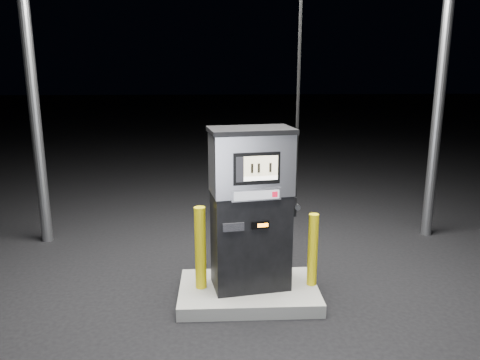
{
  "coord_description": "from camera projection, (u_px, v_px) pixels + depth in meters",
  "views": [
    {
      "loc": [
        -0.34,
        -4.97,
        2.64
      ],
      "look_at": [
        -0.1,
        0.0,
        1.42
      ],
      "focal_mm": 35.0,
      "sensor_mm": 36.0,
      "label": 1
    }
  ],
  "objects": [
    {
      "name": "ground",
      "position": [
        249.0,
        298.0,
        5.47
      ],
      "size": [
        80.0,
        80.0,
        0.0
      ],
      "primitive_type": "plane",
      "color": "black",
      "rests_on": "ground"
    },
    {
      "name": "pump_island",
      "position": [
        249.0,
        292.0,
        5.45
      ],
      "size": [
        1.6,
        1.0,
        0.15
      ],
      "primitive_type": "cube",
      "color": "gray",
      "rests_on": "ground"
    },
    {
      "name": "bollard_left",
      "position": [
        200.0,
        248.0,
        5.3
      ],
      "size": [
        0.15,
        0.15,
        0.97
      ],
      "primitive_type": "cylinder",
      "rotation": [
        0.0,
        0.0,
        -0.17
      ],
      "color": "#D7C00B",
      "rests_on": "pump_island"
    },
    {
      "name": "fuel_dispenser",
      "position": [
        251.0,
        208.0,
        5.24
      ],
      "size": [
        1.06,
        0.69,
        3.82
      ],
      "rotation": [
        0.0,
        0.0,
        0.17
      ],
      "color": "black",
      "rests_on": "pump_island"
    },
    {
      "name": "bollard_right",
      "position": [
        313.0,
        250.0,
        5.39
      ],
      "size": [
        0.12,
        0.12,
        0.86
      ],
      "primitive_type": "cylinder",
      "rotation": [
        0.0,
        0.0,
        0.04
      ],
      "color": "#D7C00B",
      "rests_on": "pump_island"
    }
  ]
}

